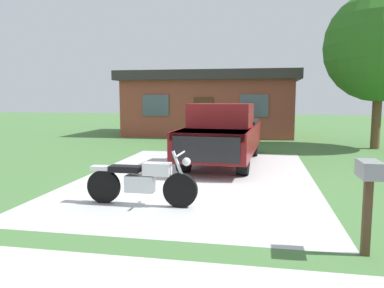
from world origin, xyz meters
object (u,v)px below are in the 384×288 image
(motorcycle, at_px, (142,181))
(mailbox, at_px, (369,182))
(neighbor_house, at_px, (210,103))
(shade_tree, at_px, (381,46))
(pickup_truck, at_px, (224,133))

(motorcycle, relative_size, mailbox, 1.76)
(mailbox, xyz_separation_m, neighbor_house, (-4.27, 16.27, 0.81))
(motorcycle, height_order, shade_tree, shade_tree)
(motorcycle, xyz_separation_m, shade_tree, (6.86, 9.60, 3.65))
(pickup_truck, bearing_deg, neighbor_house, 100.30)
(motorcycle, relative_size, pickup_truck, 0.39)
(motorcycle, distance_m, mailbox, 4.03)
(motorcycle, bearing_deg, shade_tree, 54.47)
(shade_tree, bearing_deg, neighbor_house, 146.53)
(motorcycle, bearing_deg, neighbor_house, 92.55)
(mailbox, bearing_deg, neighbor_house, 104.71)
(neighbor_house, bearing_deg, shade_tree, -33.47)
(pickup_truck, height_order, neighbor_house, neighbor_house)
(pickup_truck, height_order, mailbox, pickup_truck)
(motorcycle, relative_size, neighbor_house, 0.23)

